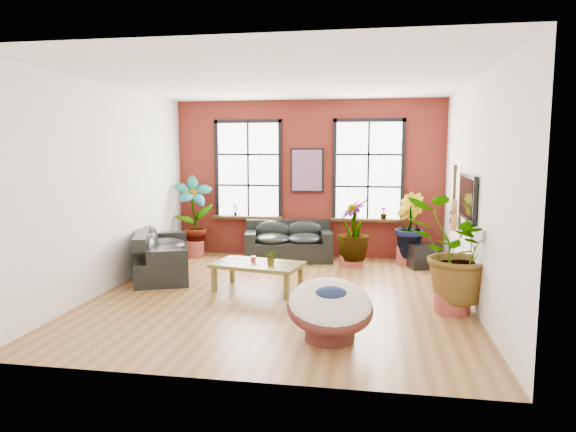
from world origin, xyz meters
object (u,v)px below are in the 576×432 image
Objects in this scene: sofa_back at (288,242)px; papasan_chair at (330,307)px; coffee_table at (258,266)px; sofa_left at (160,254)px.

sofa_back reaches higher than papasan_chair.
sofa_left is at bearing 171.07° from coffee_table.
papasan_chair is (1.42, -2.12, -0.00)m from coffee_table.
coffee_table is 1.24× the size of papasan_chair.
sofa_back is 4.84m from papasan_chair.
papasan_chair is (1.30, -4.66, 0.04)m from sofa_back.
sofa_left is at bearing 128.14° from papasan_chair.
coffee_table is 2.55m from papasan_chair.
papasan_chair is at bearing -44.85° from coffee_table.
sofa_left is 2.26m from coffee_table.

